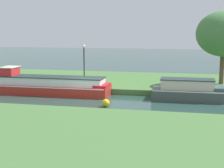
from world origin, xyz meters
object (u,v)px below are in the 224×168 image
willow_tree_left (224,34)px  mooring_post_near (40,81)px  red_barge (45,86)px  channel_buoy (106,103)px  slate_narrowboat (188,91)px  lamp_post (84,60)px

willow_tree_left → mooring_post_near: willow_tree_left is taller
red_barge → channel_buoy: bearing=-30.9°
red_barge → channel_buoy: red_barge is taller
slate_narrowboat → channel_buoy: 5.84m
slate_narrowboat → channel_buoy: size_ratio=9.65×
willow_tree_left → channel_buoy: bearing=-133.4°
slate_narrowboat → mooring_post_near: bearing=173.3°
willow_tree_left → mooring_post_near: (-13.75, -3.39, -3.57)m
mooring_post_near → slate_narrowboat: bearing=-6.7°
mooring_post_near → lamp_post: bearing=14.8°
red_barge → slate_narrowboat: bearing=-0.0°
willow_tree_left → mooring_post_near: size_ratio=8.02×
willow_tree_left → lamp_post: size_ratio=1.83×
red_barge → slate_narrowboat: (10.20, -0.00, 0.01)m
lamp_post → slate_narrowboat: bearing=-15.5°
willow_tree_left → channel_buoy: size_ratio=11.78×
red_barge → slate_narrowboat: red_barge is taller
willow_tree_left → channel_buoy: 11.58m
slate_narrowboat → willow_tree_left: bearing=61.4°
slate_narrowboat → willow_tree_left: size_ratio=0.82×
mooring_post_near → willow_tree_left: bearing=13.8°
red_barge → mooring_post_near: 1.65m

